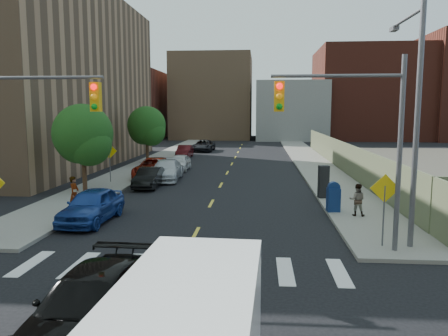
% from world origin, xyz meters
% --- Properties ---
extents(ground, '(160.00, 160.00, 0.00)m').
position_xyz_m(ground, '(0.00, 0.00, 0.00)').
color(ground, black).
rests_on(ground, ground).
extents(sidewalk_nw, '(3.50, 73.00, 0.15)m').
position_xyz_m(sidewalk_nw, '(-7.75, 41.50, 0.07)').
color(sidewalk_nw, gray).
rests_on(sidewalk_nw, ground).
extents(sidewalk_ne, '(3.50, 73.00, 0.15)m').
position_xyz_m(sidewalk_ne, '(7.75, 41.50, 0.07)').
color(sidewalk_ne, gray).
rests_on(sidewalk_ne, ground).
extents(fence_north, '(0.12, 44.00, 2.50)m').
position_xyz_m(fence_north, '(9.60, 28.00, 1.25)').
color(fence_north, '#67714F').
rests_on(fence_north, ground).
extents(bg_bldg_west, '(14.00, 18.00, 12.00)m').
position_xyz_m(bg_bldg_west, '(-22.00, 70.00, 6.00)').
color(bg_bldg_west, '#592319').
rests_on(bg_bldg_west, ground).
extents(bg_bldg_midwest, '(14.00, 16.00, 15.00)m').
position_xyz_m(bg_bldg_midwest, '(-6.00, 72.00, 7.50)').
color(bg_bldg_midwest, '#8C6B4C').
rests_on(bg_bldg_midwest, ground).
extents(bg_bldg_center, '(12.00, 16.00, 10.00)m').
position_xyz_m(bg_bldg_center, '(8.00, 70.00, 5.00)').
color(bg_bldg_center, gray).
rests_on(bg_bldg_center, ground).
extents(bg_bldg_east, '(18.00, 18.00, 16.00)m').
position_xyz_m(bg_bldg_east, '(22.00, 72.00, 8.00)').
color(bg_bldg_east, '#592319').
rests_on(bg_bldg_east, ground).
extents(signal_nw, '(4.59, 0.30, 7.00)m').
position_xyz_m(signal_nw, '(-5.98, 6.00, 4.53)').
color(signal_nw, '#59595E').
rests_on(signal_nw, ground).
extents(signal_ne, '(4.59, 0.30, 7.00)m').
position_xyz_m(signal_ne, '(5.98, 6.00, 4.53)').
color(signal_ne, '#59595E').
rests_on(signal_ne, ground).
extents(streetlight_ne, '(0.25, 3.70, 9.00)m').
position_xyz_m(streetlight_ne, '(8.20, 6.90, 5.22)').
color(streetlight_ne, '#59595E').
rests_on(streetlight_ne, ground).
extents(warn_sign_ne, '(1.06, 0.06, 2.83)m').
position_xyz_m(warn_sign_ne, '(7.20, 6.50, 1.99)').
color(warn_sign_ne, '#59595E').
rests_on(warn_sign_ne, ground).
extents(warn_sign_midwest, '(1.06, 0.06, 2.83)m').
position_xyz_m(warn_sign_midwest, '(-7.80, 20.00, 1.99)').
color(warn_sign_midwest, '#59595E').
rests_on(warn_sign_midwest, ground).
extents(tree_west_near, '(3.66, 3.64, 5.52)m').
position_xyz_m(tree_west_near, '(-8.00, 16.05, 3.48)').
color(tree_west_near, '#332114').
rests_on(tree_west_near, ground).
extents(tree_west_far, '(3.66, 3.64, 5.52)m').
position_xyz_m(tree_west_far, '(-8.00, 31.05, 3.48)').
color(tree_west_far, '#332114').
rests_on(tree_west_far, ground).
extents(parked_car_blue, '(2.02, 4.62, 1.55)m').
position_xyz_m(parked_car_blue, '(-5.03, 9.53, 0.77)').
color(parked_car_blue, navy).
rests_on(parked_car_blue, ground).
extents(parked_car_black, '(1.41, 4.03, 1.33)m').
position_xyz_m(parked_car_black, '(-4.67, 18.67, 0.66)').
color(parked_car_black, black).
rests_on(parked_car_black, ground).
extents(parked_car_red, '(2.78, 5.64, 1.54)m').
position_xyz_m(parked_car_red, '(-5.32, 22.67, 0.77)').
color(parked_car_red, maroon).
rests_on(parked_car_red, ground).
extents(parked_car_silver, '(2.31, 5.20, 1.48)m').
position_xyz_m(parked_car_silver, '(-4.20, 21.82, 0.74)').
color(parked_car_silver, '#B9BDC2').
rests_on(parked_car_silver, ground).
extents(parked_car_white, '(1.64, 4.07, 1.39)m').
position_xyz_m(parked_car_white, '(-4.20, 27.13, 0.69)').
color(parked_car_white, silver).
rests_on(parked_car_white, ground).
extents(parked_car_maroon, '(1.45, 4.08, 1.34)m').
position_xyz_m(parked_car_maroon, '(-5.50, 37.32, 0.67)').
color(parked_car_maroon, '#430D10').
rests_on(parked_car_maroon, ground).
extents(parked_car_grey, '(2.58, 5.26, 1.44)m').
position_xyz_m(parked_car_grey, '(-4.40, 44.94, 0.72)').
color(parked_car_grey, black).
rests_on(parked_car_grey, ground).
extents(black_sedan, '(2.26, 5.24, 1.50)m').
position_xyz_m(black_sedan, '(-1.12, -0.53, 0.75)').
color(black_sedan, black).
rests_on(black_sedan, ground).
extents(mailbox, '(0.66, 0.54, 1.49)m').
position_xyz_m(mailbox, '(6.30, 11.95, 0.87)').
color(mailbox, navy).
rests_on(mailbox, sidewalk_ne).
extents(payphone, '(0.62, 0.54, 1.85)m').
position_xyz_m(payphone, '(6.30, 15.41, 1.07)').
color(payphone, black).
rests_on(payphone, sidewalk_ne).
extents(pedestrian_west, '(0.43, 0.64, 1.72)m').
position_xyz_m(pedestrian_west, '(-6.54, 11.12, 1.01)').
color(pedestrian_west, gray).
rests_on(pedestrian_west, sidewalk_nw).
extents(pedestrian_east, '(0.86, 0.74, 1.53)m').
position_xyz_m(pedestrian_east, '(7.28, 11.16, 0.92)').
color(pedestrian_east, gray).
rests_on(pedestrian_east, sidewalk_ne).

